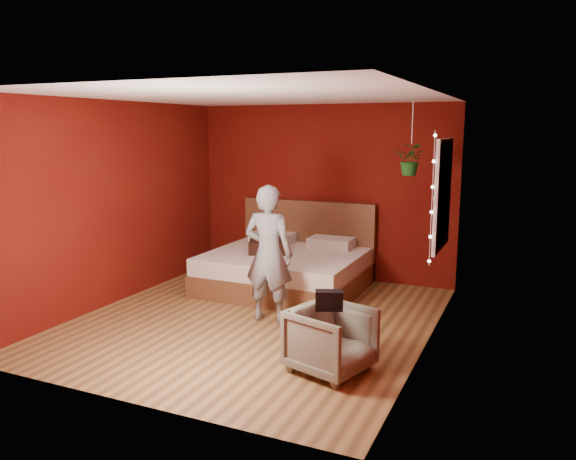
% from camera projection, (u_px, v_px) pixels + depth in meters
% --- Properties ---
extents(floor, '(4.50, 4.50, 0.00)m').
position_uv_depth(floor, '(255.00, 320.00, 6.68)').
color(floor, olive).
rests_on(floor, ground).
extents(room_walls, '(4.04, 4.54, 2.62)m').
position_uv_depth(room_walls, '(254.00, 179.00, 6.38)').
color(room_walls, '#5D1309').
rests_on(room_walls, ground).
extents(window, '(0.05, 0.97, 1.27)m').
position_uv_depth(window, '(442.00, 194.00, 6.43)').
color(window, white).
rests_on(window, room_walls).
extents(fairy_lights, '(0.04, 0.04, 1.45)m').
position_uv_depth(fairy_lights, '(432.00, 200.00, 5.97)').
color(fairy_lights, silver).
rests_on(fairy_lights, room_walls).
extents(bed, '(2.11, 1.80, 1.16)m').
position_uv_depth(bed, '(287.00, 267.00, 7.97)').
color(bed, brown).
rests_on(bed, ground).
extents(person, '(0.61, 0.41, 1.62)m').
position_uv_depth(person, '(269.00, 254.00, 6.51)').
color(person, slate).
rests_on(person, ground).
extents(armchair, '(0.84, 0.83, 0.62)m').
position_uv_depth(armchair, '(331.00, 340.00, 5.21)').
color(armchair, '#6C6855').
rests_on(armchair, ground).
extents(handbag, '(0.28, 0.21, 0.18)m').
position_uv_depth(handbag, '(329.00, 300.00, 5.09)').
color(handbag, black).
rests_on(handbag, armchair).
extents(throw_pillow, '(0.66, 0.66, 0.18)m').
position_uv_depth(throw_pillow, '(268.00, 246.00, 7.89)').
color(throw_pillow, '#321A10').
rests_on(throw_pillow, bed).
extents(hanging_plant, '(0.38, 0.34, 0.92)m').
position_uv_depth(hanging_plant, '(411.00, 160.00, 6.78)').
color(hanging_plant, silver).
rests_on(hanging_plant, room_walls).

